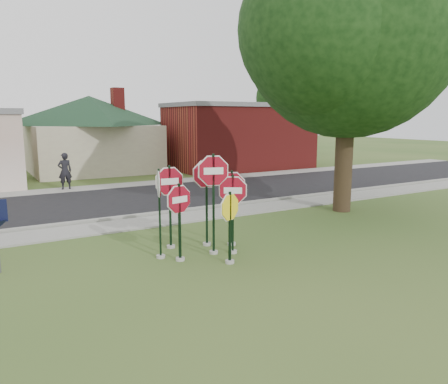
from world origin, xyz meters
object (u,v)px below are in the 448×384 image
stop_sign_center (213,188)px  stop_sign_yellow (230,220)px  stop_sign_left (179,213)px  pedestrian (65,171)px  oak_tree (350,28)px

stop_sign_center → stop_sign_yellow: stop_sign_center is taller
stop_sign_left → pedestrian: size_ratio=1.15×
stop_sign_center → stop_sign_left: size_ratio=1.34×
stop_sign_center → stop_sign_yellow: bearing=-91.8°
stop_sign_left → stop_sign_yellow: bearing=-39.4°
oak_tree → pedestrian: oak_tree is taller
stop_sign_yellow → stop_sign_left: stop_sign_left is taller
stop_sign_center → oak_tree: oak_tree is taller
stop_sign_center → stop_sign_yellow: size_ratio=1.46×
stop_sign_center → pedestrian: size_ratio=1.53×
stop_sign_left → oak_tree: size_ratio=0.18×
oak_tree → stop_sign_center: bearing=-162.2°
stop_sign_left → pedestrian: 13.31m
stop_sign_yellow → stop_sign_left: (-1.03, 0.85, 0.15)m
stop_sign_center → stop_sign_left: (-1.06, -0.07, -0.57)m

